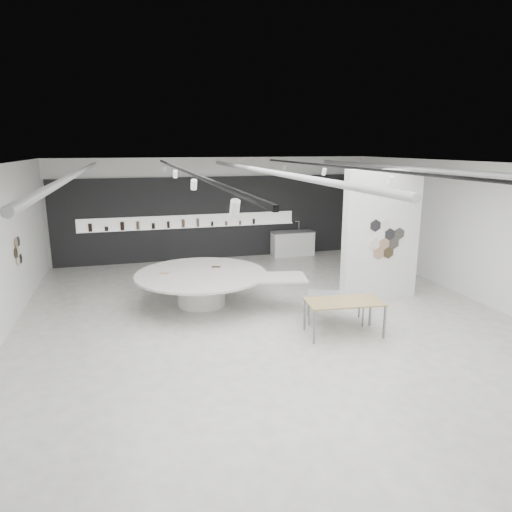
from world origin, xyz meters
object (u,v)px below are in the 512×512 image
object	(u,v)px
display_island	(204,284)
sample_table_stone	(335,297)
partition_column	(381,235)
kitchen_counter	(293,243)
sample_table_wood	(344,304)

from	to	relation	value
display_island	sample_table_stone	distance (m)	3.54
partition_column	kitchen_counter	xyz separation A→B (m)	(-0.55, 5.54, -1.32)
display_island	partition_column	bearing A→B (deg)	3.34
sample_table_wood	sample_table_stone	world-z (taller)	sample_table_wood
display_island	sample_table_wood	bearing A→B (deg)	-34.48
display_island	sample_table_stone	size ratio (longest dim) A/B	3.18
sample_table_wood	kitchen_counter	bearing A→B (deg)	78.51
partition_column	sample_table_stone	size ratio (longest dim) A/B	2.40
sample_table_wood	sample_table_stone	size ratio (longest dim) A/B	1.19
partition_column	kitchen_counter	distance (m)	5.72
display_island	sample_table_wood	distance (m)	3.95
partition_column	display_island	world-z (taller)	partition_column
partition_column	kitchen_counter	bearing A→B (deg)	95.64
kitchen_counter	display_island	bearing A→B (deg)	-131.35
partition_column	display_island	bearing A→B (deg)	171.64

